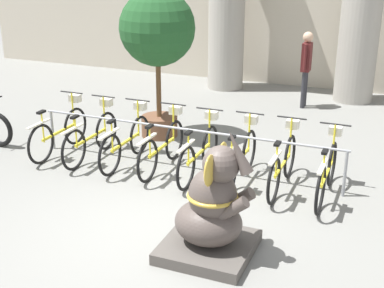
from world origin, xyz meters
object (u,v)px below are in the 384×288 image
object	(u,v)px
bicycle_3	(162,146)
elephant_statue	(212,212)
bicycle_0	(60,131)
bicycle_6	(283,164)
bicycle_1	(92,136)
bicycle_5	(240,158)
bicycle_2	(126,141)
potted_tree	(157,35)
person_pedestrian	(306,62)
bicycle_7	(327,172)
bicycle_4	(199,152)

from	to	relation	value
bicycle_3	elephant_statue	xyz separation A→B (m)	(1.72, -2.21, 0.16)
bicycle_0	bicycle_6	size ratio (longest dim) A/B	1.00
bicycle_1	bicycle_3	world-z (taller)	same
bicycle_5	bicycle_0	bearing A→B (deg)	-179.75
bicycle_2	potted_tree	world-z (taller)	potted_tree
bicycle_2	bicycle_6	size ratio (longest dim) A/B	1.00
bicycle_1	elephant_statue	world-z (taller)	elephant_statue
bicycle_3	person_pedestrian	bearing A→B (deg)	72.20
bicycle_7	bicycle_6	bearing A→B (deg)	174.58
person_pedestrian	bicycle_0	bearing A→B (deg)	-127.44
bicycle_0	elephant_statue	xyz separation A→B (m)	(3.82, -2.19, 0.16)
elephant_statue	person_pedestrian	xyz separation A→B (m)	(-0.22, 6.90, 0.51)
bicycle_5	potted_tree	xyz separation A→B (m)	(-2.20, 1.54, 1.62)
bicycle_5	elephant_statue	size ratio (longest dim) A/B	1.05
bicycle_5	bicycle_1	bearing A→B (deg)	-179.39
bicycle_4	person_pedestrian	bearing A→B (deg)	80.32
bicycle_4	bicycle_6	xyz separation A→B (m)	(1.40, 0.05, 0.00)
bicycle_2	bicycle_3	bearing A→B (deg)	0.67
bicycle_2	bicycle_4	world-z (taller)	same
bicycle_3	potted_tree	world-z (taller)	potted_tree
bicycle_5	person_pedestrian	bearing A→B (deg)	88.69
bicycle_4	potted_tree	bearing A→B (deg)	133.45
bicycle_5	elephant_statue	xyz separation A→B (m)	(0.32, -2.21, 0.16)
bicycle_7	potted_tree	xyz separation A→B (m)	(-3.60, 1.60, 1.62)
bicycle_1	bicycle_2	xyz separation A→B (m)	(0.70, 0.02, 0.00)
bicycle_3	bicycle_0	bearing A→B (deg)	-179.52
bicycle_3	bicycle_7	bearing A→B (deg)	-1.14
bicycle_0	bicycle_1	bearing A→B (deg)	-1.18
bicycle_1	bicycle_4	world-z (taller)	same
bicycle_6	person_pedestrian	distance (m)	4.76
bicycle_0	bicycle_6	bearing A→B (deg)	0.39
bicycle_7	person_pedestrian	world-z (taller)	person_pedestrian
bicycle_5	bicycle_7	bearing A→B (deg)	-2.19
bicycle_3	bicycle_4	world-z (taller)	same
potted_tree	bicycle_1	bearing A→B (deg)	-110.77
bicycle_1	bicycle_4	size ratio (longest dim) A/B	1.00
bicycle_2	person_pedestrian	size ratio (longest dim) A/B	1.00
bicycle_1	bicycle_4	xyz separation A→B (m)	(2.10, -0.01, 0.00)
bicycle_0	bicycle_1	size ratio (longest dim) A/B	1.00
bicycle_6	elephant_statue	size ratio (longest dim) A/B	1.05
bicycle_1	bicycle_2	distance (m)	0.70
bicycle_6	bicycle_5	bearing A→B (deg)	-178.95
bicycle_5	bicycle_7	xyz separation A→B (m)	(1.40, -0.05, 0.00)
bicycle_0	bicycle_3	world-z (taller)	same
bicycle_2	potted_tree	distance (m)	2.24
bicycle_4	potted_tree	distance (m)	2.72
bicycle_1	bicycle_5	world-z (taller)	same
bicycle_5	bicycle_7	world-z (taller)	same
bicycle_1	person_pedestrian	xyz separation A→B (m)	(2.90, 4.72, 0.66)
bicycle_2	elephant_statue	distance (m)	3.28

